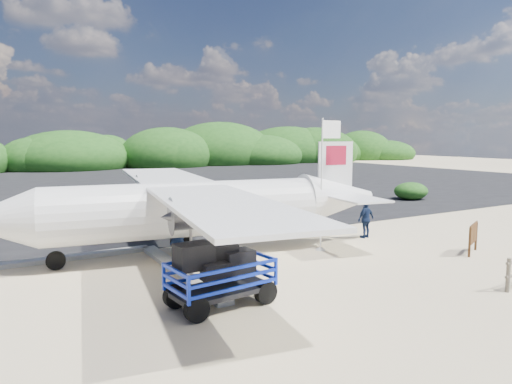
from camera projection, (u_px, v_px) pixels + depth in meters
ground at (317, 265)px, 15.91m from camera, size 160.00×160.00×0.00m
asphalt_apron at (116, 186)px, 41.73m from camera, size 90.00×50.00×0.04m
lagoon at (27, 296)px, 12.75m from camera, size 9.00×7.00×0.40m
vegetation_band at (74, 169)px, 63.25m from camera, size 124.00×8.00×4.40m
baggage_cart at (221, 306)px, 12.04m from camera, size 3.09×1.98×1.46m
flagpole at (320, 250)px, 17.98m from camera, size 1.08×0.57×5.15m
signboard at (472, 254)px, 17.41m from camera, size 1.37×0.74×1.20m
crew_a at (177, 237)px, 16.68m from camera, size 0.65×0.51×1.58m
crew_b at (276, 216)px, 20.52m from camera, size 0.94×0.77×1.79m
crew_c at (366, 219)px, 20.05m from camera, size 1.03×0.54×1.67m
aircraft_large at (314, 180)px, 46.78m from camera, size 20.49×20.49×5.38m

